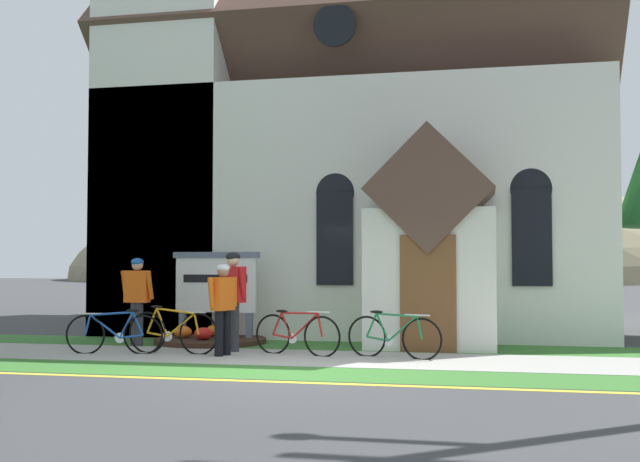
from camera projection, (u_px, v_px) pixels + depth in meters
ground at (337, 345)px, 15.12m from camera, size 140.00×140.00×0.00m
sidewalk_slab at (303, 358)px, 13.06m from camera, size 32.00×2.25×0.01m
grass_verge at (273, 372)px, 11.27m from camera, size 32.00×1.42×0.01m
church_lawn at (327, 346)px, 15.02m from camera, size 24.00×1.75×0.01m
curb_paint_stripe at (256, 381)px, 10.43m from camera, size 28.00×0.16×0.01m
church_building at (359, 135)px, 21.03m from camera, size 11.64×12.54×13.85m
church_sign at (216, 285)px, 15.87m from camera, size 1.84×0.16×1.83m
flower_bed at (210, 339)px, 15.54m from camera, size 2.23×2.23×0.34m
bicycle_black at (172, 332)px, 13.71m from camera, size 1.75×0.21×0.86m
bicycle_silver at (393, 336)px, 13.05m from camera, size 1.65×0.51×0.81m
bicycle_yellow at (115, 333)px, 13.64m from camera, size 1.71×0.32×0.81m
bicycle_orange at (297, 334)px, 13.47m from camera, size 1.64×0.53×0.79m
cyclist_in_white_jersey at (137, 294)px, 14.99m from camera, size 0.66×0.35×1.70m
cyclist_in_green_jersey at (223, 303)px, 13.35m from camera, size 0.34×0.64×1.58m
cyclist_in_blue_jersey at (233, 292)px, 14.03m from camera, size 0.57×0.60×1.79m
distant_hill at (393, 280)px, 85.14m from camera, size 72.67×51.81×22.09m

